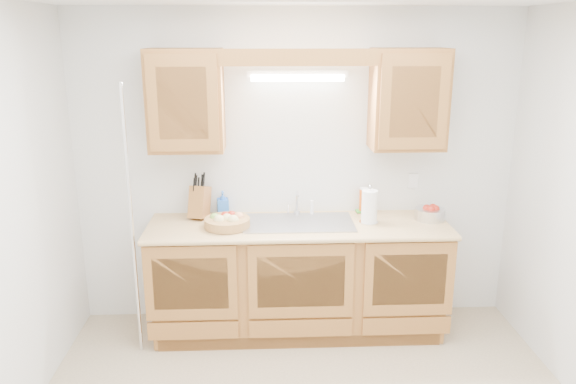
{
  "coord_description": "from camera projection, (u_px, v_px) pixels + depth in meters",
  "views": [
    {
      "loc": [
        -0.26,
        -2.86,
        2.31
      ],
      "look_at": [
        -0.1,
        0.85,
        1.25
      ],
      "focal_mm": 35.0,
      "sensor_mm": 36.0,
      "label": 1
    }
  ],
  "objects": [
    {
      "name": "countertop",
      "position": [
        299.0,
        226.0,
        4.29
      ],
      "size": [
        2.3,
        0.63,
        0.04
      ],
      "primitive_type": "cube",
      "color": "tan",
      "rests_on": "base_cabinets"
    },
    {
      "name": "upper_cabinet_right",
      "position": [
        408.0,
        99.0,
        4.21
      ],
      "size": [
        0.55,
        0.33,
        0.75
      ],
      "primitive_type": "cube",
      "color": "#9A5D2D",
      "rests_on": "room"
    },
    {
      "name": "valance",
      "position": [
        300.0,
        57.0,
        3.95
      ],
      "size": [
        2.2,
        0.05,
        0.12
      ],
      "primitive_type": "cube",
      "color": "#9A5D2D",
      "rests_on": "room"
    },
    {
      "name": "orange_canister",
      "position": [
        363.0,
        200.0,
        4.52
      ],
      "size": [
        0.09,
        0.09,
        0.21
      ],
      "rotation": [
        0.0,
        0.0,
        0.33
      ],
      "color": "#D5500B",
      "rests_on": "countertop"
    },
    {
      "name": "upper_cabinet_left",
      "position": [
        186.0,
        101.0,
        4.14
      ],
      "size": [
        0.55,
        0.33,
        0.75
      ],
      "primitive_type": "cube",
      "color": "#9A5D2D",
      "rests_on": "room"
    },
    {
      "name": "room",
      "position": [
        313.0,
        235.0,
        3.05
      ],
      "size": [
        3.52,
        3.5,
        2.5
      ],
      "color": "tan",
      "rests_on": "ground"
    },
    {
      "name": "base_cabinets",
      "position": [
        298.0,
        278.0,
        4.42
      ],
      "size": [
        2.2,
        0.6,
        0.86
      ],
      "primitive_type": "cube",
      "color": "#9A5D2D",
      "rests_on": "ground"
    },
    {
      "name": "outlet_plate",
      "position": [
        413.0,
        181.0,
        4.55
      ],
      "size": [
        0.08,
        0.01,
        0.12
      ],
      "primitive_type": "cube",
      "color": "white",
      "rests_on": "room"
    },
    {
      "name": "apple_bowl",
      "position": [
        430.0,
        213.0,
        4.37
      ],
      "size": [
        0.28,
        0.28,
        0.12
      ],
      "rotation": [
        0.0,
        0.0,
        0.19
      ],
      "color": "silver",
      "rests_on": "countertop"
    },
    {
      "name": "fruit_basket",
      "position": [
        227.0,
        221.0,
        4.2
      ],
      "size": [
        0.42,
        0.42,
        0.11
      ],
      "rotation": [
        0.0,
        0.0,
        0.27
      ],
      "color": "#B27E47",
      "rests_on": "countertop"
    },
    {
      "name": "sink",
      "position": [
        298.0,
        232.0,
        4.32
      ],
      "size": [
        0.84,
        0.46,
        0.36
      ],
      "color": "#9E9EA3",
      "rests_on": "countertop"
    },
    {
      "name": "knife_block",
      "position": [
        200.0,
        201.0,
        4.4
      ],
      "size": [
        0.18,
        0.24,
        0.37
      ],
      "rotation": [
        0.0,
        0.0,
        -0.31
      ],
      "color": "#9A5D2D",
      "rests_on": "countertop"
    },
    {
      "name": "wire_shelf_pole",
      "position": [
        132.0,
        225.0,
        3.96
      ],
      "size": [
        0.03,
        0.03,
        2.0
      ],
      "primitive_type": "cylinder",
      "color": "silver",
      "rests_on": "ground"
    },
    {
      "name": "fluorescent_fixture",
      "position": [
        297.0,
        76.0,
        4.21
      ],
      "size": [
        0.76,
        0.08,
        0.08
      ],
      "color": "white",
      "rests_on": "room"
    },
    {
      "name": "paper_towel",
      "position": [
        369.0,
        207.0,
        4.27
      ],
      "size": [
        0.15,
        0.15,
        0.31
      ],
      "rotation": [
        0.0,
        0.0,
        -0.02
      ],
      "color": "silver",
      "rests_on": "countertop"
    },
    {
      "name": "sponge",
      "position": [
        363.0,
        212.0,
        4.55
      ],
      "size": [
        0.12,
        0.08,
        0.02
      ],
      "rotation": [
        0.0,
        0.0,
        0.09
      ],
      "color": "#CC333F",
      "rests_on": "countertop"
    },
    {
      "name": "soap_bottle",
      "position": [
        223.0,
        203.0,
        4.48
      ],
      "size": [
        0.1,
        0.1,
        0.2
      ],
      "primitive_type": "imported",
      "rotation": [
        0.0,
        0.0,
        0.17
      ],
      "color": "blue",
      "rests_on": "countertop"
    }
  ]
}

